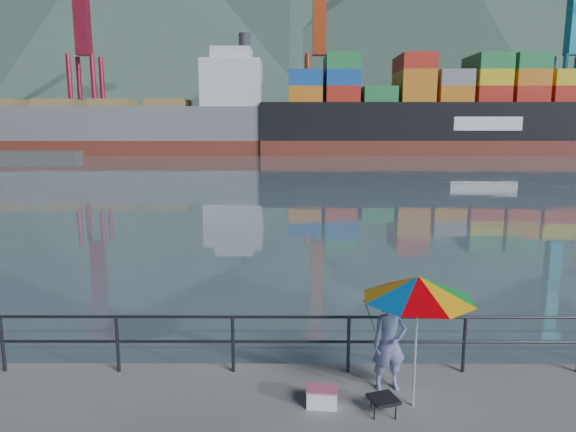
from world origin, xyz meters
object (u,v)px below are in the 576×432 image
object	(u,v)px
cooler_bag	(322,398)
container_ship	(486,115)
bulk_carrier	(137,126)
fisherman	(389,344)
beach_umbrella	(418,288)

from	to	relation	value
cooler_bag	container_ship	world-z (taller)	container_ship
cooler_bag	bulk_carrier	world-z (taller)	bulk_carrier
cooler_bag	container_ship	distance (m)	80.55
container_ship	fisherman	bearing A→B (deg)	-111.47
fisherman	container_ship	size ratio (longest dim) A/B	0.02
beach_umbrella	bulk_carrier	size ratio (longest dim) A/B	0.04
bulk_carrier	cooler_bag	bearing A→B (deg)	-71.83
bulk_carrier	container_ship	distance (m)	54.49
beach_umbrella	container_ship	size ratio (longest dim) A/B	0.03
cooler_bag	container_ship	bearing A→B (deg)	73.54
beach_umbrella	container_ship	bearing A→B (deg)	68.86
cooler_bag	bulk_carrier	size ratio (longest dim) A/B	0.01
cooler_bag	container_ship	size ratio (longest dim) A/B	0.01
fisherman	beach_umbrella	world-z (taller)	beach_umbrella
fisherman	cooler_bag	bearing A→B (deg)	-162.20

